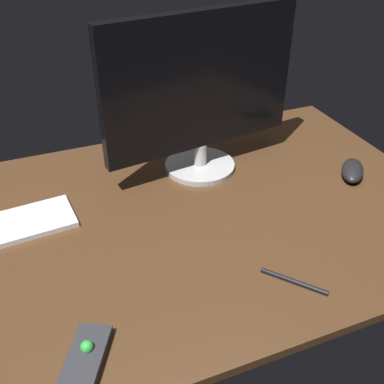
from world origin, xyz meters
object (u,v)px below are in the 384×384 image
monitor (201,91)px  pen (294,281)px  media_remote (83,365)px  computer_mouse (352,170)px

monitor → pen: monitor is taller
monitor → media_remote: (-41.89, -51.10, -21.30)cm
monitor → pen: 52.06cm
computer_mouse → pen: bearing=167.0°
media_remote → pen: media_remote is taller
pen → monitor: bearing=141.0°
media_remote → pen: (42.11, 3.86, -0.57)cm
media_remote → monitor: bearing=-10.9°
computer_mouse → pen: (-35.66, -28.13, -1.34)cm
media_remote → computer_mouse: bearing=-39.2°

